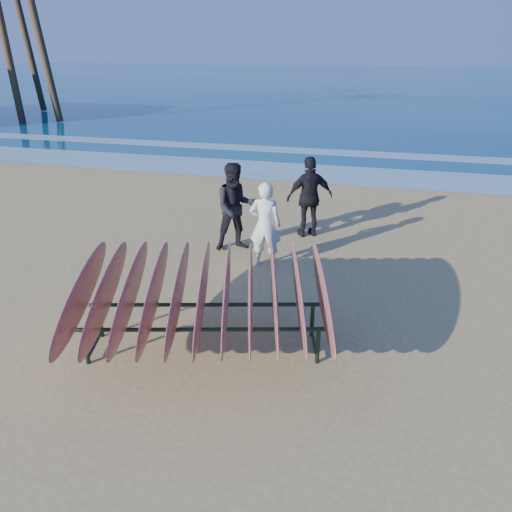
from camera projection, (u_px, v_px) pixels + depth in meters
The scene contains 8 objects.
ground at pixel (241, 340), 6.95m from camera, with size 120.00×120.00×0.00m, color tan.
ocean at pixel (380, 81), 55.86m from camera, with size 160.00×160.00×0.00m, color navy.
foam_near at pixel (330, 174), 15.84m from camera, with size 160.00×160.00×0.00m, color white.
foam_far at pixel (342, 153), 18.95m from camera, with size 160.00×160.00×0.00m, color white.
surfboard_rack at pixel (202, 294), 6.43m from camera, with size 3.72×3.27×1.30m.
person_white at pixel (265, 225), 9.00m from camera, with size 0.58×0.38×1.59m, color white.
person_dark_a at pixel (236, 207), 9.73m from camera, with size 0.85×0.66×1.75m, color black.
person_dark_b at pixel (310, 197), 10.44m from camera, with size 1.00×0.42×1.71m, color black.
Camera 1 is at (1.73, -5.68, 3.80)m, focal length 35.00 mm.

